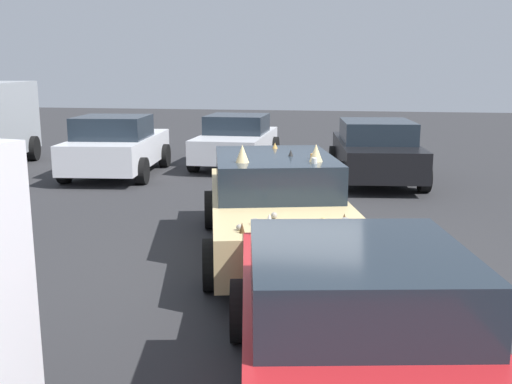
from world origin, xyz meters
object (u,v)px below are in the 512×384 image
object	(u,v)px
art_car_decorated	(276,204)
parked_sedan_behind_left	(354,332)
parked_sedan_near_left	(237,140)
parked_sedan_far_left	(376,150)
parked_sedan_near_right	(117,146)

from	to	relation	value
art_car_decorated	parked_sedan_behind_left	bearing A→B (deg)	1.82
parked_sedan_near_left	parked_sedan_far_left	size ratio (longest dim) A/B	0.93
art_car_decorated	parked_sedan_near_left	distance (m)	8.00
art_car_decorated	parked_sedan_behind_left	xyz separation A→B (m)	(-4.10, -1.16, -0.03)
parked_sedan_behind_left	parked_sedan_near_right	xyz separation A→B (m)	(9.78, 5.96, 0.05)
parked_sedan_behind_left	parked_sedan_near_right	distance (m)	11.46
parked_sedan_behind_left	parked_sedan_near_right	bearing A→B (deg)	20.81
parked_sedan_near_right	parked_sedan_far_left	distance (m)	6.41
parked_sedan_near_left	parked_sedan_far_left	bearing A→B (deg)	65.26
art_car_decorated	parked_sedan_far_left	xyz separation A→B (m)	(5.96, -1.60, 0.02)
parked_sedan_near_left	parked_sedan_far_left	xyz separation A→B (m)	(-1.74, -3.73, 0.04)
parked_sedan_near_left	parked_sedan_near_right	bearing A→B (deg)	-52.55
parked_sedan_behind_left	parked_sedan_near_left	world-z (taller)	parked_sedan_near_left
parked_sedan_behind_left	art_car_decorated	bearing A→B (deg)	5.19
parked_sedan_near_right	parked_sedan_far_left	xyz separation A→B (m)	(0.28, -6.41, 0.00)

